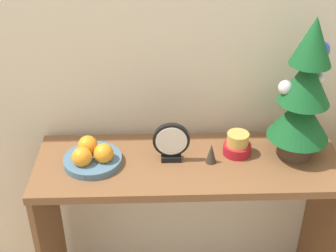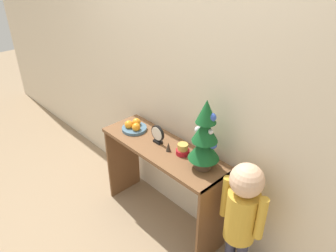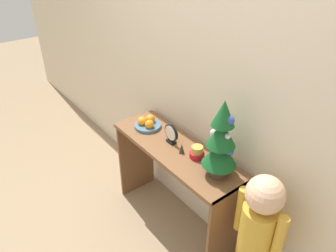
{
  "view_description": "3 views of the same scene",
  "coord_description": "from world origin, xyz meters",
  "px_view_note": "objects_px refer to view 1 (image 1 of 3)",
  "views": [
    {
      "loc": [
        -0.12,
        -1.18,
        1.76
      ],
      "look_at": [
        -0.08,
        0.16,
        0.93
      ],
      "focal_mm": 50.0,
      "sensor_mm": 36.0,
      "label": 1
    },
    {
      "loc": [
        1.57,
        -1.23,
        2.17
      ],
      "look_at": [
        0.07,
        0.18,
        0.98
      ],
      "focal_mm": 35.0,
      "sensor_mm": 36.0,
      "label": 2
    },
    {
      "loc": [
        1.48,
        -1.02,
        2.12
      ],
      "look_at": [
        -0.03,
        0.15,
        0.94
      ],
      "focal_mm": 35.0,
      "sensor_mm": 36.0,
      "label": 3
    }
  ],
  "objects_px": {
    "singing_bowl": "(237,145)",
    "desk_clock": "(171,143)",
    "mini_tree": "(304,94)",
    "figurine": "(211,153)",
    "fruit_bowl": "(92,156)"
  },
  "relations": [
    {
      "from": "fruit_bowl",
      "to": "desk_clock",
      "type": "relative_size",
      "value": 1.37
    },
    {
      "from": "figurine",
      "to": "mini_tree",
      "type": "bearing_deg",
      "value": 7.25
    },
    {
      "from": "mini_tree",
      "to": "singing_bowl",
      "type": "distance_m",
      "value": 0.3
    },
    {
      "from": "mini_tree",
      "to": "fruit_bowl",
      "type": "height_order",
      "value": "mini_tree"
    },
    {
      "from": "mini_tree",
      "to": "figurine",
      "type": "xyz_separation_m",
      "value": [
        -0.31,
        -0.04,
        -0.21
      ]
    },
    {
      "from": "fruit_bowl",
      "to": "singing_bowl",
      "type": "bearing_deg",
      "value": 4.89
    },
    {
      "from": "figurine",
      "to": "desk_clock",
      "type": "bearing_deg",
      "value": 172.52
    },
    {
      "from": "fruit_bowl",
      "to": "desk_clock",
      "type": "height_order",
      "value": "desk_clock"
    },
    {
      "from": "singing_bowl",
      "to": "desk_clock",
      "type": "distance_m",
      "value": 0.25
    },
    {
      "from": "desk_clock",
      "to": "figurine",
      "type": "distance_m",
      "value": 0.15
    },
    {
      "from": "singing_bowl",
      "to": "figurine",
      "type": "bearing_deg",
      "value": -153.32
    },
    {
      "from": "singing_bowl",
      "to": "figurine",
      "type": "relative_size",
      "value": 1.35
    },
    {
      "from": "mini_tree",
      "to": "figurine",
      "type": "height_order",
      "value": "mini_tree"
    },
    {
      "from": "singing_bowl",
      "to": "desk_clock",
      "type": "height_order",
      "value": "desk_clock"
    },
    {
      "from": "mini_tree",
      "to": "singing_bowl",
      "type": "relative_size",
      "value": 5.12
    }
  ]
}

